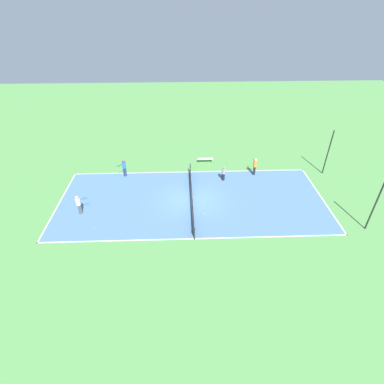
{
  "coord_description": "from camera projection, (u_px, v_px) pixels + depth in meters",
  "views": [
    {
      "loc": [
        21.39,
        -0.78,
        15.59
      ],
      "look_at": [
        0.0,
        0.0,
        0.9
      ],
      "focal_mm": 28.0,
      "sensor_mm": 36.0,
      "label": 1
    }
  ],
  "objects": [
    {
      "name": "fence_post_back_right",
      "position": [
        375.0,
        205.0,
        22.09
      ],
      "size": [
        0.12,
        0.12,
        4.6
      ],
      "color": "black",
      "rests_on": "ground_plane"
    },
    {
      "name": "fence_post_back_left",
      "position": [
        328.0,
        153.0,
        29.06
      ],
      "size": [
        0.12,
        0.12,
        4.6
      ],
      "color": "black",
      "rests_on": "ground_plane"
    },
    {
      "name": "tennis_ball_midcourt",
      "position": [
        203.0,
        202.0,
        26.15
      ],
      "size": [
        0.07,
        0.07,
        0.07
      ],
      "primitive_type": "sphere",
      "color": "#CCE033",
      "rests_on": "court_surface"
    },
    {
      "name": "court_surface",
      "position": [
        192.0,
        200.0,
        26.47
      ],
      "size": [
        9.95,
        23.33,
        0.02
      ],
      "color": "#4C729E",
      "rests_on": "ground_plane"
    },
    {
      "name": "player_center_orange",
      "position": [
        255.0,
        165.0,
        29.52
      ],
      "size": [
        0.96,
        0.41,
        1.8
      ],
      "rotation": [
        0.0,
        0.0,
        3.05
      ],
      "color": "black",
      "rests_on": "court_surface"
    },
    {
      "name": "player_baseline_gray",
      "position": [
        223.0,
        173.0,
        28.78
      ],
      "size": [
        0.47,
        0.47,
        1.46
      ],
      "rotation": [
        0.0,
        0.0,
        0.38
      ],
      "color": "black",
      "rests_on": "court_surface"
    },
    {
      "name": "tennis_ball_left_sideline",
      "position": [
        204.0,
        214.0,
        24.81
      ],
      "size": [
        0.07,
        0.07,
        0.07
      ],
      "primitive_type": "sphere",
      "color": "#CCE033",
      "rests_on": "court_surface"
    },
    {
      "name": "ground_plane",
      "position": [
        192.0,
        200.0,
        26.47
      ],
      "size": [
        80.0,
        80.0,
        0.0
      ],
      "primitive_type": "plane",
      "color": "#518E47"
    },
    {
      "name": "bench",
      "position": [
        205.0,
        159.0,
        31.99
      ],
      "size": [
        0.36,
        1.63,
        0.45
      ],
      "rotation": [
        0.0,
        0.0,
        1.57
      ],
      "color": "silver",
      "rests_on": "ground_plane"
    },
    {
      "name": "tennis_ball_right_alley",
      "position": [
        95.0,
        229.0,
        23.28
      ],
      "size": [
        0.07,
        0.07,
        0.07
      ],
      "primitive_type": "sphere",
      "color": "#CCE033",
      "rests_on": "court_surface"
    },
    {
      "name": "player_near_white",
      "position": [
        79.0,
        203.0,
        24.36
      ],
      "size": [
        0.73,
        0.98,
        1.76
      ],
      "rotation": [
        0.0,
        0.0,
        2.06
      ],
      "color": "#4C4C51",
      "rests_on": "court_surface"
    },
    {
      "name": "player_near_blue",
      "position": [
        124.0,
        167.0,
        29.25
      ],
      "size": [
        0.91,
        0.87,
        1.84
      ],
      "rotation": [
        0.0,
        0.0,
        5.55
      ],
      "color": "navy",
      "rests_on": "court_surface"
    },
    {
      "name": "tennis_net",
      "position": [
        192.0,
        196.0,
        26.18
      ],
      "size": [
        9.75,
        0.1,
        0.98
      ],
      "color": "black",
      "rests_on": "court_surface"
    }
  ]
}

